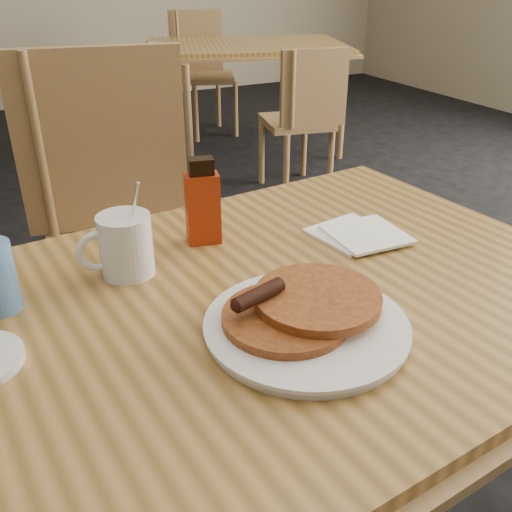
{
  "coord_description": "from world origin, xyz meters",
  "views": [
    {
      "loc": [
        -0.37,
        -0.72,
        1.25
      ],
      "look_at": [
        0.01,
        0.03,
        0.8
      ],
      "focal_mm": 40.0,
      "sensor_mm": 36.0,
      "label": 1
    }
  ],
  "objects_px": {
    "syrup_bottle": "(203,204)",
    "chair_neighbor_near": "(305,109)",
    "main_table": "(249,320)",
    "neighbor_table": "(246,50)",
    "coffee_mug": "(124,245)",
    "chair_neighbor_far": "(201,62)",
    "pancake_plate": "(304,320)",
    "chair_main_far": "(118,207)"
  },
  "relations": [
    {
      "from": "syrup_bottle",
      "to": "chair_neighbor_near",
      "type": "bearing_deg",
      "value": 66.34
    },
    {
      "from": "main_table",
      "to": "neighbor_table",
      "type": "height_order",
      "value": "same"
    },
    {
      "from": "coffee_mug",
      "to": "syrup_bottle",
      "type": "relative_size",
      "value": 1.02
    },
    {
      "from": "chair_neighbor_far",
      "to": "syrup_bottle",
      "type": "bearing_deg",
      "value": -90.13
    },
    {
      "from": "main_table",
      "to": "chair_neighbor_near",
      "type": "relative_size",
      "value": 1.63
    },
    {
      "from": "neighbor_table",
      "to": "chair_neighbor_far",
      "type": "bearing_deg",
      "value": 91.45
    },
    {
      "from": "main_table",
      "to": "neighbor_table",
      "type": "relative_size",
      "value": 0.89
    },
    {
      "from": "chair_neighbor_near",
      "to": "pancake_plate",
      "type": "relative_size",
      "value": 2.69
    },
    {
      "from": "neighbor_table",
      "to": "pancake_plate",
      "type": "distance_m",
      "value": 3.18
    },
    {
      "from": "chair_main_far",
      "to": "coffee_mug",
      "type": "relative_size",
      "value": 6.0
    },
    {
      "from": "neighbor_table",
      "to": "chair_neighbor_near",
      "type": "distance_m",
      "value": 0.79
    },
    {
      "from": "syrup_bottle",
      "to": "neighbor_table",
      "type": "bearing_deg",
      "value": 75.24
    },
    {
      "from": "chair_neighbor_far",
      "to": "syrup_bottle",
      "type": "xyz_separation_m",
      "value": [
        -1.33,
        -3.28,
        0.3
      ]
    },
    {
      "from": "neighbor_table",
      "to": "coffee_mug",
      "type": "distance_m",
      "value": 3.01
    },
    {
      "from": "chair_main_far",
      "to": "chair_neighbor_near",
      "type": "distance_m",
      "value": 1.86
    },
    {
      "from": "neighbor_table",
      "to": "chair_neighbor_far",
      "type": "relative_size",
      "value": 1.69
    },
    {
      "from": "neighbor_table",
      "to": "pancake_plate",
      "type": "height_order",
      "value": "pancake_plate"
    },
    {
      "from": "syrup_bottle",
      "to": "main_table",
      "type": "bearing_deg",
      "value": -81.08
    },
    {
      "from": "chair_neighbor_near",
      "to": "coffee_mug",
      "type": "relative_size",
      "value": 4.74
    },
    {
      "from": "chair_neighbor_far",
      "to": "pancake_plate",
      "type": "distance_m",
      "value": 3.87
    },
    {
      "from": "chair_neighbor_near",
      "to": "coffee_mug",
      "type": "xyz_separation_m",
      "value": [
        -1.51,
        -1.85,
        0.32
      ]
    },
    {
      "from": "chair_main_far",
      "to": "coffee_mug",
      "type": "bearing_deg",
      "value": -90.89
    },
    {
      "from": "chair_main_far",
      "to": "chair_neighbor_near",
      "type": "height_order",
      "value": "chair_main_far"
    },
    {
      "from": "coffee_mug",
      "to": "chair_main_far",
      "type": "bearing_deg",
      "value": 75.41
    },
    {
      "from": "coffee_mug",
      "to": "chair_neighbor_far",
      "type": "bearing_deg",
      "value": 63.52
    },
    {
      "from": "neighbor_table",
      "to": "chair_neighbor_near",
      "type": "relative_size",
      "value": 1.84
    },
    {
      "from": "chair_main_far",
      "to": "syrup_bottle",
      "type": "distance_m",
      "value": 0.59
    },
    {
      "from": "main_table",
      "to": "chair_main_far",
      "type": "bearing_deg",
      "value": 91.58
    },
    {
      "from": "main_table",
      "to": "chair_main_far",
      "type": "distance_m",
      "value": 0.79
    },
    {
      "from": "chair_main_far",
      "to": "pancake_plate",
      "type": "relative_size",
      "value": 3.4
    },
    {
      "from": "chair_neighbor_near",
      "to": "syrup_bottle",
      "type": "height_order",
      "value": "syrup_bottle"
    },
    {
      "from": "pancake_plate",
      "to": "chair_main_far",
      "type": "bearing_deg",
      "value": 93.53
    },
    {
      "from": "main_table",
      "to": "coffee_mug",
      "type": "bearing_deg",
      "value": 131.16
    },
    {
      "from": "main_table",
      "to": "chair_main_far",
      "type": "height_order",
      "value": "chair_main_far"
    },
    {
      "from": "main_table",
      "to": "neighbor_table",
      "type": "distance_m",
      "value": 3.09
    },
    {
      "from": "chair_neighbor_near",
      "to": "coffee_mug",
      "type": "distance_m",
      "value": 2.41
    },
    {
      "from": "neighbor_table",
      "to": "pancake_plate",
      "type": "relative_size",
      "value": 4.94
    },
    {
      "from": "chair_main_far",
      "to": "chair_neighbor_near",
      "type": "relative_size",
      "value": 1.27
    },
    {
      "from": "chair_main_far",
      "to": "syrup_bottle",
      "type": "height_order",
      "value": "chair_main_far"
    },
    {
      "from": "chair_main_far",
      "to": "chair_neighbor_far",
      "type": "height_order",
      "value": "chair_main_far"
    },
    {
      "from": "neighbor_table",
      "to": "pancake_plate",
      "type": "bearing_deg",
      "value": -114.7
    },
    {
      "from": "neighbor_table",
      "to": "syrup_bottle",
      "type": "distance_m",
      "value": 2.88
    }
  ]
}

